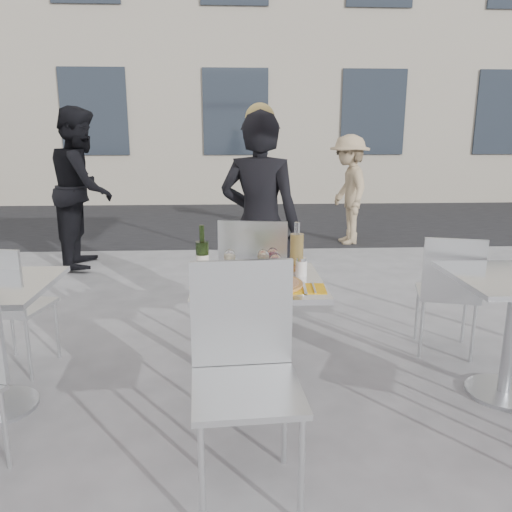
{
  "coord_description": "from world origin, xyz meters",
  "views": [
    {
      "loc": [
        -0.15,
        -2.67,
        1.54
      ],
      "look_at": [
        0.0,
        0.15,
        0.85
      ],
      "focal_mm": 35.0,
      "sensor_mm": 36.0,
      "label": 1
    }
  ],
  "objects_px": {
    "wineglass_red_b": "(273,256)",
    "wine_bottle": "(202,256)",
    "sugar_shaker": "(301,267)",
    "side_chair_rfar": "(449,286)",
    "napkin_right": "(308,288)",
    "chair_far": "(255,277)",
    "wineglass_white_b": "(263,257)",
    "chair_near": "(244,359)",
    "pizza_near": "(271,284)",
    "side_chair_lfar": "(6,299)",
    "main_table": "(257,315)",
    "woman_diner": "(260,225)",
    "pedestrian_b": "(348,190)",
    "carafe": "(297,251)",
    "pedestrian_a": "(83,188)",
    "pizza_far": "(278,267)",
    "napkin_left": "(207,291)",
    "salad_plate": "(247,273)",
    "wineglass_white_a": "(230,257)",
    "wineglass_red_a": "(276,262)"
  },
  "relations": [
    {
      "from": "side_chair_rfar",
      "to": "wineglass_red_a",
      "type": "height_order",
      "value": "wineglass_red_a"
    },
    {
      "from": "pedestrian_b",
      "to": "wine_bottle",
      "type": "distance_m",
      "value": 4.63
    },
    {
      "from": "woman_diner",
      "to": "chair_far",
      "type": "bearing_deg",
      "value": 100.62
    },
    {
      "from": "wineglass_white_a",
      "to": "pizza_far",
      "type": "bearing_deg",
      "value": 23.73
    },
    {
      "from": "woman_diner",
      "to": "wine_bottle",
      "type": "height_order",
      "value": "woman_diner"
    },
    {
      "from": "chair_near",
      "to": "side_chair_lfar",
      "type": "relative_size",
      "value": 1.16
    },
    {
      "from": "sugar_shaker",
      "to": "wineglass_white_b",
      "type": "distance_m",
      "value": 0.22
    },
    {
      "from": "wineglass_red_b",
      "to": "chair_far",
      "type": "bearing_deg",
      "value": 98.84
    },
    {
      "from": "woman_diner",
      "to": "pizza_far",
      "type": "relative_size",
      "value": 5.49
    },
    {
      "from": "side_chair_rfar",
      "to": "pedestrian_b",
      "type": "relative_size",
      "value": 0.57
    },
    {
      "from": "wine_bottle",
      "to": "carafe",
      "type": "bearing_deg",
      "value": 9.52
    },
    {
      "from": "wineglass_red_b",
      "to": "sugar_shaker",
      "type": "bearing_deg",
      "value": -17.94
    },
    {
      "from": "side_chair_rfar",
      "to": "pizza_near",
      "type": "relative_size",
      "value": 2.51
    },
    {
      "from": "wineglass_white_b",
      "to": "wineglass_red_b",
      "type": "relative_size",
      "value": 1.0
    },
    {
      "from": "pizza_near",
      "to": "napkin_right",
      "type": "relative_size",
      "value": 1.74
    },
    {
      "from": "salad_plate",
      "to": "carafe",
      "type": "bearing_deg",
      "value": 30.4
    },
    {
      "from": "wineglass_white_b",
      "to": "pedestrian_b",
      "type": "bearing_deg",
      "value": 70.65
    },
    {
      "from": "wineglass_red_a",
      "to": "chair_far",
      "type": "bearing_deg",
      "value": 97.53
    },
    {
      "from": "wine_bottle",
      "to": "napkin_right",
      "type": "height_order",
      "value": "wine_bottle"
    },
    {
      "from": "chair_near",
      "to": "side_chair_lfar",
      "type": "xyz_separation_m",
      "value": [
        -1.49,
        1.12,
        -0.08
      ]
    },
    {
      "from": "wineglass_red_b",
      "to": "wine_bottle",
      "type": "bearing_deg",
      "value": -177.74
    },
    {
      "from": "wine_bottle",
      "to": "side_chair_rfar",
      "type": "bearing_deg",
      "value": 15.49
    },
    {
      "from": "chair_near",
      "to": "wineglass_white_b",
      "type": "distance_m",
      "value": 0.82
    },
    {
      "from": "pedestrian_b",
      "to": "pizza_far",
      "type": "xyz_separation_m",
      "value": [
        -1.4,
        -4.13,
        -0.0
      ]
    },
    {
      "from": "pizza_near",
      "to": "wineglass_white_a",
      "type": "relative_size",
      "value": 2.21
    },
    {
      "from": "chair_near",
      "to": "napkin_left",
      "type": "relative_size",
      "value": 5.02
    },
    {
      "from": "salad_plate",
      "to": "wineglass_red_a",
      "type": "xyz_separation_m",
      "value": [
        0.16,
        -0.04,
        0.07
      ]
    },
    {
      "from": "wineglass_red_b",
      "to": "side_chair_rfar",
      "type": "bearing_deg",
      "value": 19.41
    },
    {
      "from": "sugar_shaker",
      "to": "wineglass_white_b",
      "type": "height_order",
      "value": "wineglass_white_b"
    },
    {
      "from": "side_chair_lfar",
      "to": "napkin_left",
      "type": "bearing_deg",
      "value": 165.3
    },
    {
      "from": "chair_far",
      "to": "pizza_near",
      "type": "height_order",
      "value": "chair_far"
    },
    {
      "from": "chair_near",
      "to": "carafe",
      "type": "bearing_deg",
      "value": 65.18
    },
    {
      "from": "pizza_near",
      "to": "wineglass_red_b",
      "type": "xyz_separation_m",
      "value": [
        0.03,
        0.23,
        0.1
      ]
    },
    {
      "from": "wineglass_red_b",
      "to": "chair_near",
      "type": "bearing_deg",
      "value": -103.24
    },
    {
      "from": "pizza_far",
      "to": "wine_bottle",
      "type": "height_order",
      "value": "wine_bottle"
    },
    {
      "from": "wine_bottle",
      "to": "napkin_right",
      "type": "xyz_separation_m",
      "value": [
        0.57,
        -0.28,
        -0.11
      ]
    },
    {
      "from": "wine_bottle",
      "to": "napkin_left",
      "type": "relative_size",
      "value": 1.47
    },
    {
      "from": "pizza_far",
      "to": "sugar_shaker",
      "type": "xyz_separation_m",
      "value": [
        0.12,
        -0.15,
        0.04
      ]
    },
    {
      "from": "pizza_near",
      "to": "wineglass_red_a",
      "type": "relative_size",
      "value": 2.21
    },
    {
      "from": "side_chair_lfar",
      "to": "main_table",
      "type": "bearing_deg",
      "value": 175.89
    },
    {
      "from": "wineglass_white_a",
      "to": "napkin_right",
      "type": "height_order",
      "value": "wineglass_white_a"
    },
    {
      "from": "wineglass_white_a",
      "to": "side_chair_rfar",
      "type": "bearing_deg",
      "value": 17.42
    },
    {
      "from": "pedestrian_a",
      "to": "pedestrian_b",
      "type": "xyz_separation_m",
      "value": [
        3.41,
        1.05,
        -0.15
      ]
    },
    {
      "from": "woman_diner",
      "to": "carafe",
      "type": "bearing_deg",
      "value": 117.94
    },
    {
      "from": "napkin_right",
      "to": "chair_far",
      "type": "bearing_deg",
      "value": 110.91
    },
    {
      "from": "side_chair_rfar",
      "to": "wineglass_red_a",
      "type": "xyz_separation_m",
      "value": [
        -1.26,
        -0.58,
        0.34
      ]
    },
    {
      "from": "pedestrian_b",
      "to": "wineglass_red_b",
      "type": "distance_m",
      "value": 4.47
    },
    {
      "from": "wine_bottle",
      "to": "pizza_far",
      "type": "bearing_deg",
      "value": 14.49
    },
    {
      "from": "pedestrian_b",
      "to": "wineglass_white_b",
      "type": "height_order",
      "value": "pedestrian_b"
    },
    {
      "from": "napkin_right",
      "to": "wineglass_white_a",
      "type": "bearing_deg",
      "value": 151.02
    }
  ]
}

